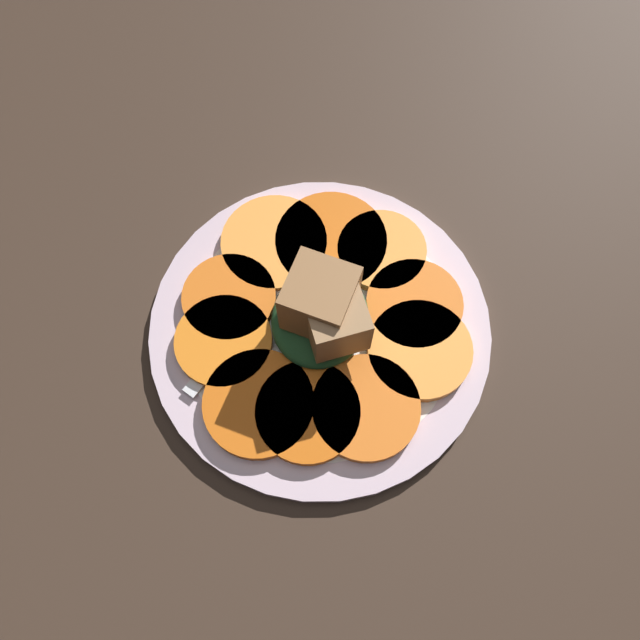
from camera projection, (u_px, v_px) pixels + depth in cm
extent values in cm
cube|color=#38281E|center=(320.00, 334.00, 51.49)|extent=(120.00, 120.00, 2.00)
cylinder|color=silver|center=(320.00, 328.00, 50.10)|extent=(27.26, 27.26, 1.00)
cylinder|color=white|center=(320.00, 327.00, 50.06)|extent=(21.80, 21.80, 1.00)
cylinder|color=#F99438|center=(382.00, 251.00, 51.56)|extent=(7.38, 7.38, 0.92)
cylinder|color=#D56013|center=(331.00, 242.00, 51.89)|extent=(9.29, 9.29, 0.92)
cylinder|color=#F99539|center=(274.00, 243.00, 51.85)|extent=(8.82, 8.82, 0.92)
cylinder|color=orange|center=(231.00, 293.00, 50.10)|extent=(7.52, 7.52, 0.92)
cylinder|color=orange|center=(224.00, 341.00, 48.52)|extent=(7.60, 7.60, 0.92)
cylinder|color=#D66114|center=(259.00, 403.00, 46.63)|extent=(8.38, 8.38, 0.92)
cylinder|color=#D55F13|center=(308.00, 412.00, 46.39)|extent=(7.85, 7.85, 0.92)
cylinder|color=orange|center=(366.00, 407.00, 46.52)|extent=(8.15, 8.15, 0.92)
cylinder|color=#F99539|center=(419.00, 351.00, 48.23)|extent=(8.13, 8.13, 0.92)
cylinder|color=orange|center=(414.00, 304.00, 49.72)|extent=(7.72, 7.72, 0.92)
ellipsoid|color=#235128|center=(320.00, 318.00, 48.31)|extent=(8.35, 7.51, 2.68)
cube|color=olive|center=(323.00, 297.00, 45.65)|extent=(3.44, 3.44, 3.40)
cube|color=olive|center=(322.00, 299.00, 44.89)|extent=(5.07, 5.07, 4.70)
cube|color=#9E754C|center=(336.00, 321.00, 44.55)|extent=(5.71, 5.71, 4.13)
cube|color=silver|center=(240.00, 332.00, 49.10)|extent=(12.21, 5.16, 0.40)
cube|color=silver|center=(293.00, 267.00, 51.28)|extent=(2.20, 2.68, 0.40)
cube|color=silver|center=(306.00, 233.00, 52.50)|extent=(4.77, 1.91, 0.40)
cube|color=silver|center=(313.00, 237.00, 52.35)|extent=(4.77, 1.91, 0.40)
cube|color=silver|center=(319.00, 241.00, 52.20)|extent=(4.77, 1.91, 0.40)
cube|color=silver|center=(325.00, 245.00, 52.06)|extent=(4.77, 1.91, 0.40)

